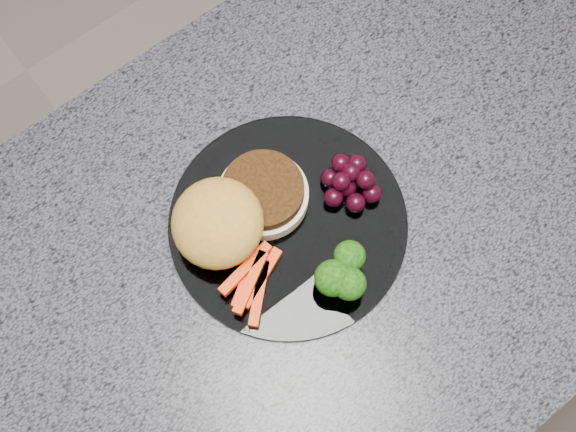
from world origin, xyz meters
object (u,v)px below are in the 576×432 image
object	(u,v)px
island_cabinet	(271,355)
plate	(288,223)
burger	(234,214)
grape_bunch	(351,180)

from	to	relation	value
island_cabinet	plate	world-z (taller)	plate
plate	burger	bearing A→B (deg)	140.55
island_cabinet	burger	xyz separation A→B (m)	(0.01, 0.06, 0.50)
burger	plate	bearing A→B (deg)	-59.81
burger	grape_bunch	xyz separation A→B (m)	(0.12, -0.04, -0.01)
island_cabinet	plate	distance (m)	0.48
burger	grape_bunch	bearing A→B (deg)	-40.24
island_cabinet	grape_bunch	distance (m)	0.51
plate	island_cabinet	bearing A→B (deg)	-156.61
island_cabinet	burger	size ratio (longest dim) A/B	6.37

